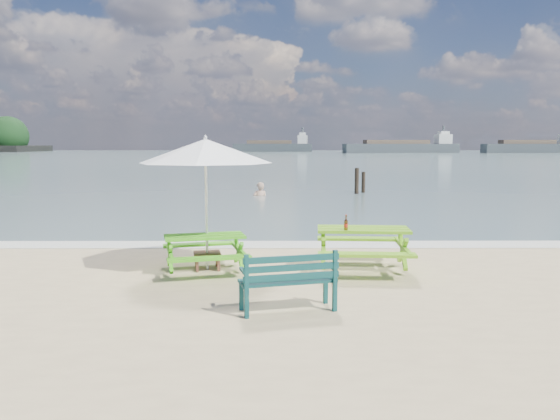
{
  "coord_description": "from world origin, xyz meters",
  "views": [
    {
      "loc": [
        -0.04,
        -7.69,
        2.32
      ],
      "look_at": [
        0.01,
        3.0,
        1.0
      ],
      "focal_mm": 35.0,
      "sensor_mm": 36.0,
      "label": 1
    }
  ],
  "objects_px": {
    "park_bench": "(288,293)",
    "swimmer": "(260,203)",
    "picnic_table_right": "(363,250)",
    "beer_bottle": "(346,225)",
    "side_table": "(207,260)",
    "patio_umbrella": "(205,151)",
    "picnic_table_left": "(205,254)"
  },
  "relations": [
    {
      "from": "picnic_table_right",
      "to": "beer_bottle",
      "type": "relative_size",
      "value": 7.16
    },
    {
      "from": "patio_umbrella",
      "to": "beer_bottle",
      "type": "bearing_deg",
      "value": -7.64
    },
    {
      "from": "beer_bottle",
      "to": "swimmer",
      "type": "distance_m",
      "value": 14.69
    },
    {
      "from": "picnic_table_left",
      "to": "swimmer",
      "type": "xyz_separation_m",
      "value": [
        0.53,
        14.38,
        -0.66
      ]
    },
    {
      "from": "picnic_table_right",
      "to": "park_bench",
      "type": "distance_m",
      "value": 2.77
    },
    {
      "from": "patio_umbrella",
      "to": "swimmer",
      "type": "xyz_separation_m",
      "value": [
        0.52,
        14.16,
        -2.51
      ]
    },
    {
      "from": "picnic_table_right",
      "to": "swimmer",
      "type": "bearing_deg",
      "value": 99.28
    },
    {
      "from": "picnic_table_right",
      "to": "patio_umbrella",
      "type": "bearing_deg",
      "value": 177.8
    },
    {
      "from": "patio_umbrella",
      "to": "park_bench",
      "type": "bearing_deg",
      "value": -60.03
    },
    {
      "from": "picnic_table_left",
      "to": "park_bench",
      "type": "xyz_separation_m",
      "value": [
        1.45,
        -2.28,
        -0.07
      ]
    },
    {
      "from": "side_table",
      "to": "swimmer",
      "type": "relative_size",
      "value": 0.3
    },
    {
      "from": "park_bench",
      "to": "swimmer",
      "type": "xyz_separation_m",
      "value": [
        -0.92,
        16.66,
        -0.59
      ]
    },
    {
      "from": "park_bench",
      "to": "side_table",
      "type": "xyz_separation_m",
      "value": [
        -1.44,
        2.49,
        -0.09
      ]
    },
    {
      "from": "picnic_table_left",
      "to": "patio_umbrella",
      "type": "xyz_separation_m",
      "value": [
        0.01,
        0.22,
        1.85
      ]
    },
    {
      "from": "park_bench",
      "to": "side_table",
      "type": "height_order",
      "value": "park_bench"
    },
    {
      "from": "picnic_table_right",
      "to": "patio_umbrella",
      "type": "height_order",
      "value": "patio_umbrella"
    },
    {
      "from": "patio_umbrella",
      "to": "swimmer",
      "type": "relative_size",
      "value": 1.52
    },
    {
      "from": "side_table",
      "to": "beer_bottle",
      "type": "distance_m",
      "value": 2.63
    },
    {
      "from": "park_bench",
      "to": "patio_umbrella",
      "type": "distance_m",
      "value": 3.46
    },
    {
      "from": "picnic_table_left",
      "to": "side_table",
      "type": "distance_m",
      "value": 0.27
    },
    {
      "from": "park_bench",
      "to": "swimmer",
      "type": "bearing_deg",
      "value": 93.16
    },
    {
      "from": "park_bench",
      "to": "side_table",
      "type": "relative_size",
      "value": 2.48
    },
    {
      "from": "beer_bottle",
      "to": "swimmer",
      "type": "bearing_deg",
      "value": 97.81
    },
    {
      "from": "park_bench",
      "to": "beer_bottle",
      "type": "distance_m",
      "value": 2.49
    },
    {
      "from": "swimmer",
      "to": "picnic_table_left",
      "type": "bearing_deg",
      "value": -92.11
    },
    {
      "from": "side_table",
      "to": "patio_umbrella",
      "type": "relative_size",
      "value": 0.2
    },
    {
      "from": "picnic_table_left",
      "to": "beer_bottle",
      "type": "relative_size",
      "value": 6.92
    },
    {
      "from": "picnic_table_left",
      "to": "park_bench",
      "type": "bearing_deg",
      "value": -57.49
    },
    {
      "from": "picnic_table_right",
      "to": "patio_umbrella",
      "type": "xyz_separation_m",
      "value": [
        -2.85,
        0.11,
        1.79
      ]
    },
    {
      "from": "picnic_table_left",
      "to": "park_bench",
      "type": "height_order",
      "value": "park_bench"
    },
    {
      "from": "beer_bottle",
      "to": "swimmer",
      "type": "relative_size",
      "value": 0.15
    },
    {
      "from": "picnic_table_right",
      "to": "swimmer",
      "type": "xyz_separation_m",
      "value": [
        -2.33,
        14.27,
        -0.71
      ]
    }
  ]
}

